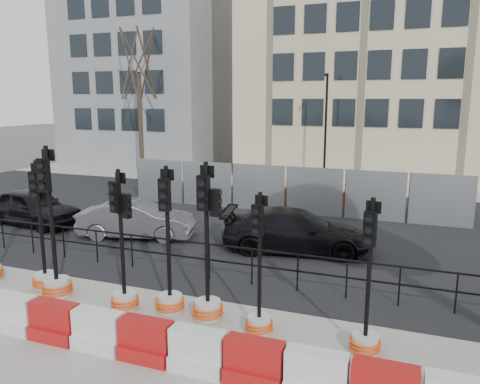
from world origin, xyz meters
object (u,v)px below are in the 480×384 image
at_px(traffic_signal_d, 124,278).
at_px(car_c, 296,231).
at_px(car_a, 32,207).
at_px(traffic_signal_h, 366,323).

distance_m(traffic_signal_d, car_c, 6.04).
relative_size(car_a, car_c, 0.86).
xyz_separation_m(car_a, car_c, (10.15, 0.41, -0.02)).
distance_m(car_a, car_c, 10.16).
distance_m(traffic_signal_d, traffic_signal_h, 5.34).
xyz_separation_m(traffic_signal_h, car_a, (-12.82, 5.00, 0.07)).
bearing_deg(car_c, car_a, 82.17).
bearing_deg(traffic_signal_d, traffic_signal_h, 12.36).
bearing_deg(car_a, traffic_signal_d, -117.05).
xyz_separation_m(traffic_signal_d, car_c, (2.67, 5.42, -0.10)).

